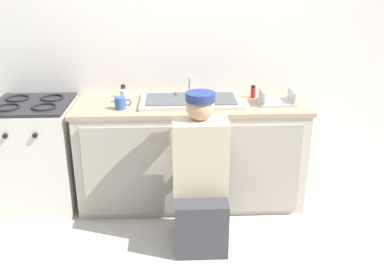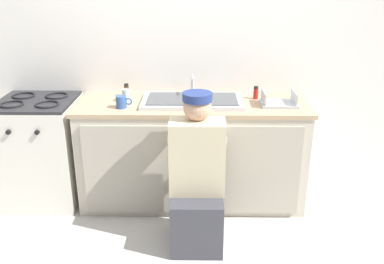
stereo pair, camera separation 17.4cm
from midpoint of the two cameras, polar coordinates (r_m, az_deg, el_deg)
name	(u,v)px [view 2 (the right image)]	position (r m, az deg, el deg)	size (l,w,h in m)	color
ground_plane	(192,216)	(3.51, 1.43, -11.22)	(12.00, 12.00, 0.00)	beige
back_wall	(193,47)	(3.67, 1.50, 11.29)	(6.00, 0.10, 2.50)	silver
counter_cabinet	(192,155)	(3.57, 1.44, -3.04)	(1.81, 0.62, 0.83)	beige
countertop	(192,105)	(3.42, 1.50, 3.64)	(1.85, 0.62, 0.03)	tan
sink_double_basin	(192,100)	(3.41, 1.51, 4.22)	(0.80, 0.44, 0.19)	silver
stove_range	(42,151)	(3.76, -18.16, -2.38)	(0.61, 0.62, 0.89)	silver
plumber_person	(197,184)	(3.00, 2.34, -6.98)	(0.42, 0.61, 1.10)	#3F3F47
spice_bottle_red	(256,93)	(3.56, 9.90, 5.17)	(0.04, 0.04, 0.10)	red
water_glass	(126,95)	(3.47, -7.38, 4.86)	(0.06, 0.06, 0.10)	#ADC6CC
dish_rack_tray	(279,102)	(3.44, 12.90, 3.92)	(0.28, 0.22, 0.11)	#B2B7BC
coffee_mug	(122,102)	(3.31, -7.90, 3.99)	(0.13, 0.08, 0.09)	#335699
spice_bottle_pepper	(127,90)	(3.62, -7.36, 5.56)	(0.04, 0.04, 0.10)	#513823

